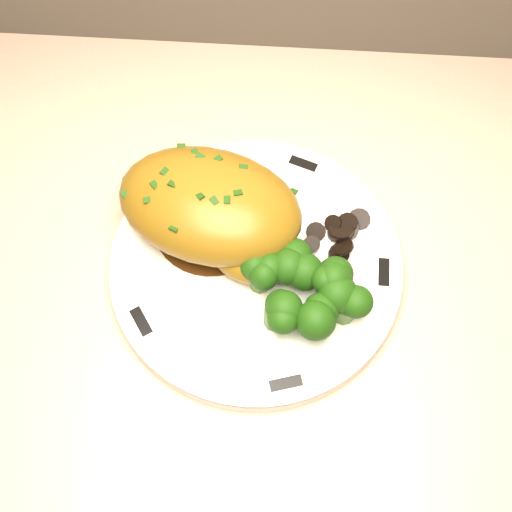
{
  "coord_description": "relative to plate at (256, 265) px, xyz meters",
  "views": [
    {
      "loc": [
        0.32,
        1.48,
        1.46
      ],
      "look_at": [
        0.3,
        1.72,
        0.98
      ],
      "focal_mm": 45.0,
      "sensor_mm": 36.0,
      "label": 1
    }
  ],
  "objects": [
    {
      "name": "plate",
      "position": [
        0.0,
        0.0,
        0.0
      ],
      "size": [
        0.31,
        0.31,
        0.02
      ],
      "primitive_type": "cylinder",
      "rotation": [
        0.0,
        0.0,
        -0.28
      ],
      "color": "white",
      "rests_on": "counter"
    },
    {
      "name": "rim_accent_0",
      "position": [
        0.04,
        0.1,
        0.01
      ],
      "size": [
        0.03,
        0.02,
        0.0
      ],
      "primitive_type": "cube",
      "rotation": [
        0.0,
        0.0,
        2.8
      ],
      "color": "black",
      "rests_on": "plate"
    },
    {
      "name": "rim_accent_1",
      "position": [
        -0.09,
        0.07,
        0.01
      ],
      "size": [
        0.02,
        0.03,
        0.0
      ],
      "primitive_type": "cube",
      "rotation": [
        0.0,
        0.0,
        4.05
      ],
      "color": "black",
      "rests_on": "plate"
    },
    {
      "name": "rim_accent_2",
      "position": [
        -0.09,
        -0.06,
        0.01
      ],
      "size": [
        0.02,
        0.03,
        0.0
      ],
      "primitive_type": "cube",
      "rotation": [
        0.0,
        0.0,
        5.31
      ],
      "color": "black",
      "rests_on": "plate"
    },
    {
      "name": "rim_accent_3",
      "position": [
        0.03,
        -0.1,
        0.01
      ],
      "size": [
        0.03,
        0.02,
        0.0
      ],
      "primitive_type": "cube",
      "rotation": [
        0.0,
        0.0,
        6.57
      ],
      "color": "black",
      "rests_on": "plate"
    },
    {
      "name": "rim_accent_4",
      "position": [
        0.11,
        -0.0,
        0.01
      ],
      "size": [
        0.01,
        0.03,
        0.0
      ],
      "primitive_type": "cube",
      "rotation": [
        0.0,
        0.0,
        7.82
      ],
      "color": "black",
      "rests_on": "plate"
    },
    {
      "name": "gravy_pool",
      "position": [
        -0.04,
        0.03,
        0.01
      ],
      "size": [
        0.1,
        0.1,
        0.0
      ],
      "primitive_type": "cylinder",
      "color": "#40220B",
      "rests_on": "plate"
    },
    {
      "name": "chicken_breast",
      "position": [
        -0.04,
        0.03,
        0.04
      ],
      "size": [
        0.18,
        0.14,
        0.06
      ],
      "rotation": [
        0.0,
        0.0,
        -0.24
      ],
      "color": "#886117",
      "rests_on": "plate"
    },
    {
      "name": "mushroom_pile",
      "position": [
        0.05,
        0.02,
        0.01
      ],
      "size": [
        0.08,
        0.06,
        0.02
      ],
      "color": "black",
      "rests_on": "plate"
    },
    {
      "name": "broccoli_florets",
      "position": [
        0.04,
        -0.04,
        0.03
      ],
      "size": [
        0.1,
        0.07,
        0.04
      ],
      "rotation": [
        0.0,
        0.0,
        -0.23
      ],
      "color": "#4B702F",
      "rests_on": "plate"
    }
  ]
}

